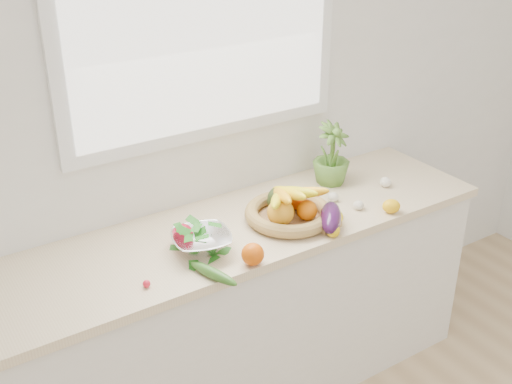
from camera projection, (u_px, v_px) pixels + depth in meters
back_wall at (205, 104)px, 2.74m from camera, size 4.50×0.02×2.70m
counter_cabinet at (244, 314)px, 2.93m from camera, size 2.20×0.58×0.86m
countertop at (244, 229)px, 2.73m from camera, size 2.24×0.62×0.04m
window_frame at (204, 9)px, 2.55m from camera, size 1.30×0.03×1.10m
window_pane at (206, 10)px, 2.54m from camera, size 1.18×0.01×0.98m
orange_loose at (253, 254)px, 2.43m from camera, size 0.09×0.09×0.09m
lemon_a at (335, 216)px, 2.71m from camera, size 0.08×0.09×0.07m
lemon_b at (333, 230)px, 2.62m from camera, size 0.08×0.09×0.06m
lemon_c at (391, 206)px, 2.80m from camera, size 0.10×0.09×0.06m
apple at (183, 234)px, 2.56m from camera, size 0.11×0.11×0.09m
ginger at (330, 225)px, 2.68m from camera, size 0.11×0.06×0.03m
garlic_a at (333, 197)px, 2.90m from camera, size 0.06×0.06×0.04m
garlic_b at (386, 182)px, 3.04m from camera, size 0.06×0.06×0.05m
garlic_c at (359, 205)px, 2.83m from camera, size 0.05×0.05×0.04m
eggplant at (331, 217)px, 2.68m from camera, size 0.22×0.24×0.09m
cucumber at (213, 274)px, 2.35m from camera, size 0.11×0.23×0.04m
radish at (147, 284)px, 2.30m from camera, size 0.04×0.04×0.03m
potted_herb at (332, 155)px, 3.03m from camera, size 0.22×0.22×0.31m
fruit_basket at (288, 209)px, 2.73m from camera, size 0.39×0.39×0.19m
colander_with_spinach at (201, 237)px, 2.50m from camera, size 0.28×0.28×0.12m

